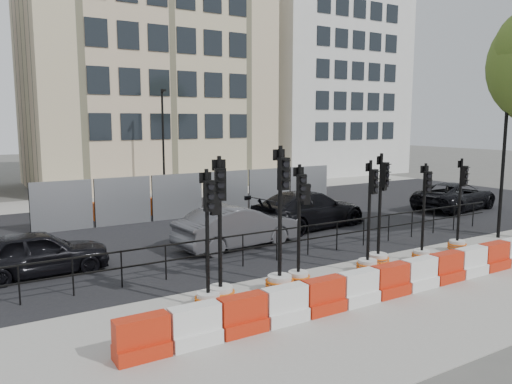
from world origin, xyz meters
TOP-DOWN VIEW (x-y plane):
  - ground at (0.00, 0.00)m, footprint 120.00×120.00m
  - sidewalk_near at (0.00, -3.00)m, footprint 40.00×6.00m
  - road at (0.00, 7.00)m, footprint 40.00×14.00m
  - sidewalk_far at (0.00, 16.00)m, footprint 40.00×4.00m
  - building_cream at (2.00, 21.99)m, footprint 15.00×10.06m
  - building_white at (17.00, 21.99)m, footprint 12.00×9.06m
  - kerb_railing at (0.00, 1.20)m, footprint 18.00×0.04m
  - heras_fencing at (-0.01, 9.80)m, footprint 14.33×1.72m
  - lamp_post_far at (0.50, 14.98)m, footprint 0.12×0.56m
  - lamp_post_near at (7.50, -0.52)m, footprint 0.12×0.56m
  - barrier_row at (0.00, -2.80)m, footprint 14.65×0.50m
  - traffic_signal_a at (-4.34, -1.10)m, footprint 0.69×0.69m
  - traffic_signal_b at (-4.71, -1.24)m, footprint 0.64×0.64m
  - traffic_signal_c at (-2.71, -1.20)m, footprint 0.73×0.73m
  - traffic_signal_d at (-2.00, -1.03)m, footprint 0.63×0.63m
  - traffic_signal_e at (0.34, -1.15)m, footprint 0.63×0.63m
  - traffic_signal_f at (1.03, -0.87)m, footprint 0.66×0.66m
  - traffic_signal_g at (2.55, -1.18)m, footprint 0.60×0.60m
  - traffic_signal_h at (4.54, -0.96)m, footprint 0.61×0.61m
  - car_a at (-7.66, 3.51)m, footprint 1.73×3.89m
  - car_b at (-1.39, 3.33)m, footprint 2.45×4.71m
  - car_c at (2.58, 4.53)m, footprint 3.62×5.84m
  - car_d at (11.14, 4.11)m, footprint 3.70×5.53m

SIDE VIEW (x-z plane):
  - ground at x=0.00m, z-range 0.00..0.00m
  - sidewalk_near at x=0.00m, z-range 0.00..0.02m
  - sidewalk_far at x=0.00m, z-range 0.00..0.02m
  - road at x=0.00m, z-range 0.00..0.03m
  - barrier_row at x=0.00m, z-range -0.03..0.77m
  - traffic_signal_g at x=2.55m, z-range -0.89..2.14m
  - traffic_signal_h at x=4.54m, z-range -0.91..2.18m
  - car_a at x=-7.66m, z-range 0.00..1.30m
  - traffic_signal_e at x=0.34m, z-range -0.94..2.27m
  - car_d at x=11.14m, z-range 0.00..1.35m
  - heras_fencing at x=-0.01m, z-range -0.32..1.68m
  - kerb_railing at x=0.00m, z-range 0.19..1.19m
  - car_b at x=-1.39m, z-range 0.00..1.44m
  - traffic_signal_a at x=-4.34m, z-range -1.03..2.47m
  - car_c at x=2.58m, z-range 0.00..1.52m
  - traffic_signal_d at x=-2.00m, z-range -0.84..2.36m
  - traffic_signal_c at x=-2.71m, z-range -1.08..2.61m
  - traffic_signal_b at x=-4.71m, z-range -0.85..2.39m
  - traffic_signal_f at x=1.03m, z-range -0.88..2.49m
  - lamp_post_far at x=0.50m, z-range 0.22..6.22m
  - lamp_post_near at x=7.50m, z-range 0.22..6.22m
  - building_white at x=17.00m, z-range 0.00..16.00m
  - building_cream at x=2.00m, z-range 0.00..18.00m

